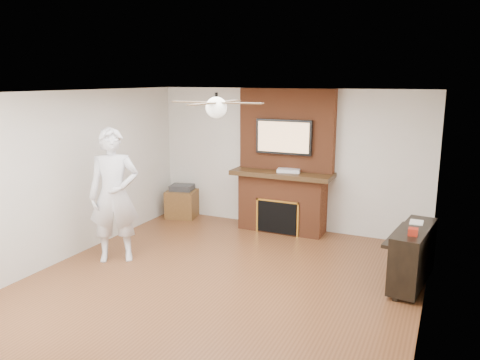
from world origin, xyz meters
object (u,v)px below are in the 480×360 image
at_px(fireplace, 284,175).
at_px(piano, 412,255).
at_px(person, 114,195).
at_px(side_table, 182,202).

relative_size(fireplace, piano, 2.01).
xyz_separation_m(fireplace, piano, (2.31, -1.50, -0.57)).
distance_m(person, side_table, 2.44).
xyz_separation_m(fireplace, side_table, (-2.06, -0.07, -0.70)).
height_order(side_table, piano, piano).
bearing_deg(person, piano, -21.78).
relative_size(fireplace, side_table, 3.80).
bearing_deg(side_table, fireplace, -10.46).
height_order(fireplace, piano, fireplace).
relative_size(person, side_table, 3.02).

